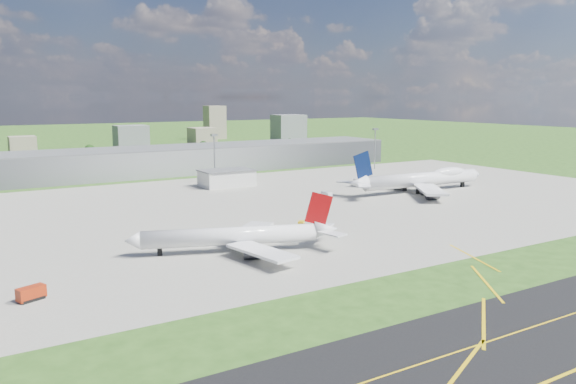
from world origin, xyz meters
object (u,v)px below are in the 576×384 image
crash_tender (31,294)px  van_white_near (327,195)px  van_white_far (424,187)px  airliner_blue_quad (422,179)px  tug_yellow (301,224)px  airliner_red_twin (238,237)px

crash_tender → van_white_near: 150.08m
crash_tender → van_white_far: crash_tender is taller
airliner_blue_quad → van_white_near: airliner_blue_quad is taller
airliner_blue_quad → van_white_far: bearing=39.3°
tug_yellow → van_white_far: size_ratio=0.83×
airliner_red_twin → crash_tender: airliner_red_twin is taller
airliner_red_twin → airliner_blue_quad: (123.67, 51.10, 1.31)m
airliner_blue_quad → van_white_far: airliner_blue_quad is taller
airliner_red_twin → airliner_blue_quad: 133.82m
van_white_near → van_white_far: size_ratio=1.21×
van_white_near → airliner_blue_quad: bearing=-101.7°
airliner_red_twin → van_white_near: 95.01m
airliner_red_twin → van_white_far: bearing=-137.1°
airliner_red_twin → airliner_blue_quad: airliner_blue_quad is taller
airliner_red_twin → tug_yellow: (33.74, 18.36, -3.68)m
airliner_red_twin → van_white_far: airliner_red_twin is taller
crash_tender → van_white_near: (131.42, 72.47, -0.19)m
van_white_near → van_white_far: bearing=-95.6°
crash_tender → airliner_red_twin: bearing=-9.6°
tug_yellow → van_white_near: 57.62m
crash_tender → airliner_blue_quad: bearing=-2.5°
airliner_red_twin → van_white_near: (73.73, 59.85, -3.18)m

